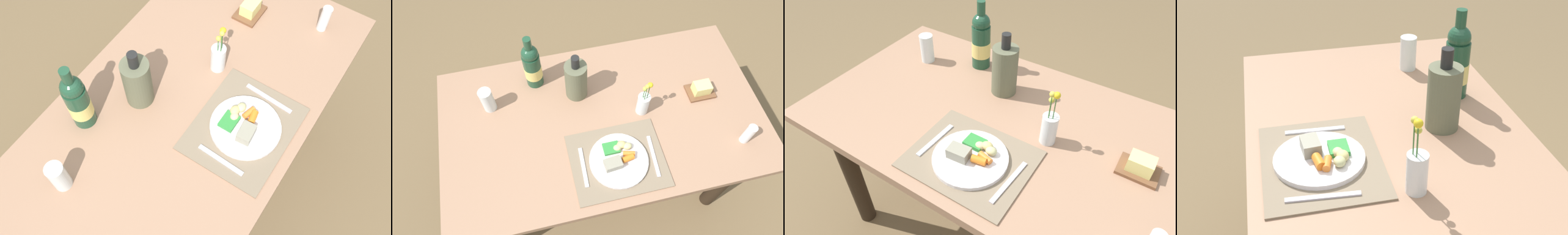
% 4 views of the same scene
% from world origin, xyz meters
% --- Properties ---
extents(ground_plane, '(8.00, 8.00, 0.00)m').
position_xyz_m(ground_plane, '(0.00, 0.00, 0.00)').
color(ground_plane, brown).
extents(dining_table, '(1.51, 0.86, 0.78)m').
position_xyz_m(dining_table, '(0.00, 0.00, 0.65)').
color(dining_table, '#9F755A').
rests_on(dining_table, ground_plane).
extents(placemat, '(0.41, 0.33, 0.01)m').
position_xyz_m(placemat, '(0.01, -0.22, 0.78)').
color(placemat, '#806D57').
rests_on(placemat, dining_table).
extents(dinner_plate, '(0.26, 0.26, 0.05)m').
position_xyz_m(dinner_plate, '(0.01, -0.22, 0.80)').
color(dinner_plate, silver).
rests_on(dinner_plate, placemat).
extents(fork, '(0.03, 0.18, 0.00)m').
position_xyz_m(fork, '(-0.14, -0.22, 0.79)').
color(fork, silver).
rests_on(fork, placemat).
extents(knife, '(0.03, 0.20, 0.00)m').
position_xyz_m(knife, '(0.17, -0.24, 0.79)').
color(knife, silver).
rests_on(knife, placemat).
extents(butter_dish, '(0.13, 0.10, 0.06)m').
position_xyz_m(butter_dish, '(0.50, 0.03, 0.80)').
color(butter_dish, brown).
rests_on(butter_dish, dining_table).
extents(flower_vase, '(0.06, 0.06, 0.23)m').
position_xyz_m(flower_vase, '(0.19, -0.01, 0.85)').
color(flower_vase, silver).
rests_on(flower_vase, dining_table).
extents(cooler_bottle, '(0.10, 0.10, 0.26)m').
position_xyz_m(cooler_bottle, '(-0.09, 0.17, 0.88)').
color(cooler_bottle, '#5E6047').
rests_on(cooler_bottle, dining_table).
extents(wine_bottle, '(0.08, 0.08, 0.31)m').
position_xyz_m(wine_bottle, '(-0.27, 0.28, 0.90)').
color(wine_bottle, '#1E462E').
rests_on(wine_bottle, dining_table).
extents(water_tumbler, '(0.06, 0.06, 0.13)m').
position_xyz_m(water_tumbler, '(-0.51, 0.18, 0.83)').
color(water_tumbler, silver).
rests_on(water_tumbler, dining_table).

